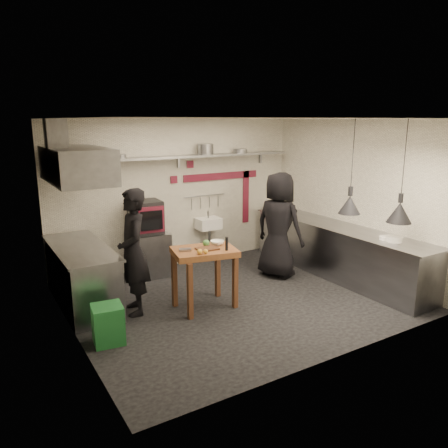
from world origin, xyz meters
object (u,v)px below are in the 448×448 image
oven_stand (148,254)px  green_bin (108,324)px  chef_left (133,252)px  prep_table (205,278)px  chef_right (279,225)px  combi_oven (146,217)px

oven_stand → green_bin: 2.52m
oven_stand → chef_left: chef_left is taller
oven_stand → prep_table: 1.79m
prep_table → chef_right: 1.95m
oven_stand → green_bin: oven_stand is taller
chef_left → chef_right: size_ratio=0.97×
green_bin → chef_right: (3.39, 0.85, 0.70)m
oven_stand → chef_left: bearing=-114.3°
oven_stand → green_bin: bearing=-119.1°
green_bin → chef_right: 3.57m
combi_oven → chef_left: size_ratio=0.31×
prep_table → chef_left: size_ratio=0.50×
combi_oven → green_bin: size_ratio=1.16×
green_bin → oven_stand: bearing=56.7°
combi_oven → chef_right: chef_right is taller
combi_oven → green_bin: combi_oven is taller
oven_stand → combi_oven: size_ratio=1.38×
oven_stand → combi_oven: 0.69m
combi_oven → oven_stand: bearing=-80.0°
chef_right → combi_oven: bearing=38.2°
prep_table → green_bin: bearing=-156.7°
combi_oven → green_bin: (-1.38, -2.14, -0.84)m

